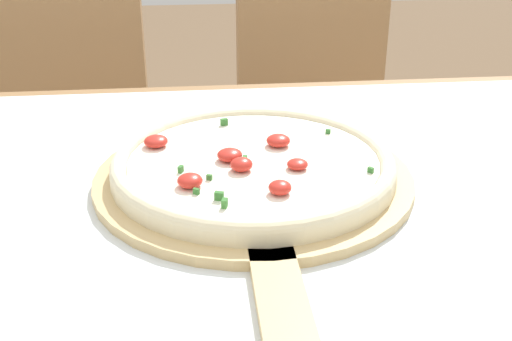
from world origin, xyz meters
TOP-DOWN VIEW (x-y plane):
  - dining_table at (0.00, 0.00)m, footprint 1.32×0.94m
  - towel_cloth at (0.00, 0.00)m, footprint 1.24×0.86m
  - pizza_peel at (0.02, 0.05)m, footprint 0.38×0.57m
  - pizza at (0.02, 0.07)m, footprint 0.34×0.34m
  - chair_left at (-0.36, 0.84)m, footprint 0.41×0.41m
  - chair_right at (0.26, 0.84)m, footprint 0.43×0.43m

SIDE VIEW (x-z plane):
  - chair_left at x=-0.36m, z-range 0.07..0.97m
  - chair_right at x=0.26m, z-range 0.07..0.97m
  - dining_table at x=0.00m, z-range 0.26..0.98m
  - towel_cloth at x=0.00m, z-range 0.72..0.73m
  - pizza_peel at x=0.02m, z-range 0.73..0.74m
  - pizza at x=0.02m, z-range 0.73..0.77m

